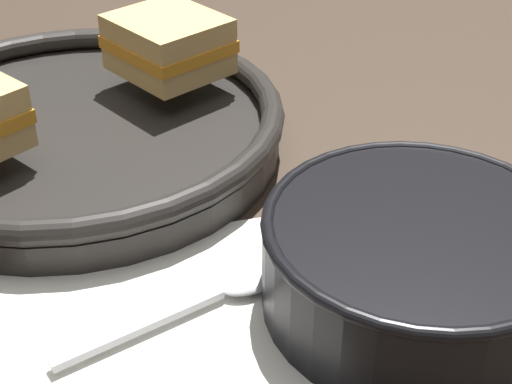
% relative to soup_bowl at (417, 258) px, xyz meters
% --- Properties ---
extents(ground_plane, '(4.00, 4.00, 0.00)m').
position_rel_soup_bowl_xyz_m(ground_plane, '(-0.06, 0.08, -0.04)').
color(ground_plane, '#382B21').
extents(napkin, '(0.24, 0.21, 0.00)m').
position_rel_soup_bowl_xyz_m(napkin, '(-0.13, 0.03, -0.03)').
color(napkin, white).
rests_on(napkin, ground_plane).
extents(soup_bowl, '(0.18, 0.18, 0.06)m').
position_rel_soup_bowl_xyz_m(soup_bowl, '(0.00, 0.00, 0.00)').
color(soup_bowl, black).
rests_on(soup_bowl, ground_plane).
extents(spoon, '(0.16, 0.05, 0.01)m').
position_rel_soup_bowl_xyz_m(spoon, '(-0.10, 0.05, -0.03)').
color(spoon, '#B7B7BC').
rests_on(spoon, napkin).
extents(skillet, '(0.32, 0.32, 0.04)m').
position_rel_soup_bowl_xyz_m(skillet, '(-0.15, 0.25, -0.01)').
color(skillet, black).
rests_on(skillet, ground_plane).
extents(sandwich_near_left, '(0.10, 0.11, 0.05)m').
position_rel_soup_bowl_xyz_m(sandwich_near_left, '(-0.06, 0.29, 0.03)').
color(sandwich_near_left, '#DBB26B').
rests_on(sandwich_near_left, skillet).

